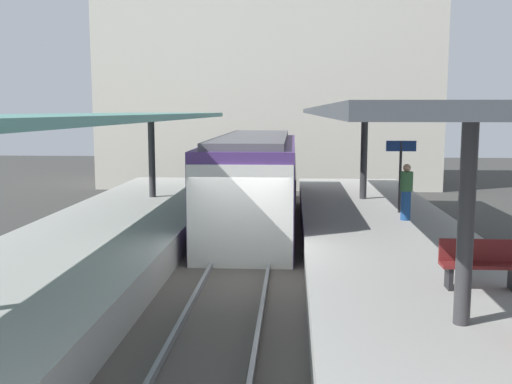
# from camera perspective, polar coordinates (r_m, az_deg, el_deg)

# --- Properties ---
(ground_plane) EXTENTS (80.00, 80.00, 0.00)m
(ground_plane) POSITION_cam_1_polar(r_m,az_deg,el_deg) (14.17, -1.89, -9.09)
(ground_plane) COLOR #383835
(platform_left) EXTENTS (4.40, 28.00, 1.00)m
(platform_left) POSITION_cam_1_polar(r_m,az_deg,el_deg) (14.87, -16.73, -6.60)
(platform_left) COLOR #9E9E99
(platform_left) RESTS_ON ground_plane
(platform_right) EXTENTS (4.40, 28.00, 1.00)m
(platform_right) POSITION_cam_1_polar(r_m,az_deg,el_deg) (14.19, 13.69, -7.19)
(platform_right) COLOR #9E9E99
(platform_right) RESTS_ON ground_plane
(track_ballast) EXTENTS (3.20, 28.00, 0.20)m
(track_ballast) POSITION_cam_1_polar(r_m,az_deg,el_deg) (14.14, -1.89, -8.70)
(track_ballast) COLOR #4C4742
(track_ballast) RESTS_ON ground_plane
(rail_near_side) EXTENTS (0.08, 28.00, 0.14)m
(rail_near_side) POSITION_cam_1_polar(r_m,az_deg,el_deg) (14.18, -4.82, -7.96)
(rail_near_side) COLOR slate
(rail_near_side) RESTS_ON track_ballast
(rail_far_side) EXTENTS (0.08, 28.00, 0.14)m
(rail_far_side) POSITION_cam_1_polar(r_m,az_deg,el_deg) (14.04, 1.06, -8.09)
(rail_far_side) COLOR slate
(rail_far_side) RESTS_ON track_ballast
(commuter_train) EXTENTS (2.78, 10.83, 3.10)m
(commuter_train) POSITION_cam_1_polar(r_m,az_deg,el_deg) (20.00, -0.18, 0.94)
(commuter_train) COLOR #472D6B
(commuter_train) RESTS_ON track_ballast
(canopy_left) EXTENTS (4.18, 21.00, 3.03)m
(canopy_left) POSITION_cam_1_polar(r_m,az_deg,el_deg) (15.75, -15.45, 6.80)
(canopy_left) COLOR #333335
(canopy_left) RESTS_ON platform_left
(canopy_right) EXTENTS (4.18, 21.00, 3.19)m
(canopy_right) POSITION_cam_1_polar(r_m,az_deg,el_deg) (15.10, 13.20, 7.42)
(canopy_right) COLOR #333335
(canopy_right) RESTS_ON platform_right
(platform_bench) EXTENTS (1.40, 0.41, 0.86)m
(platform_bench) POSITION_cam_1_polar(r_m,az_deg,el_deg) (11.25, 20.67, -6.33)
(platform_bench) COLOR black
(platform_bench) RESTS_ON platform_right
(platform_sign) EXTENTS (0.90, 0.08, 2.21)m
(platform_sign) POSITION_cam_1_polar(r_m,az_deg,el_deg) (18.66, 13.68, 2.99)
(platform_sign) COLOR #262628
(platform_sign) RESTS_ON platform_right
(passenger_near_bench) EXTENTS (0.36, 0.36, 1.61)m
(passenger_near_bench) POSITION_cam_1_polar(r_m,az_deg,el_deg) (17.52, 14.18, 0.08)
(passenger_near_bench) COLOR navy
(passenger_near_bench) RESTS_ON platform_right
(station_building_backdrop) EXTENTS (18.00, 6.00, 11.00)m
(station_building_backdrop) POSITION_cam_1_polar(r_m,az_deg,el_deg) (33.55, 1.22, 10.15)
(station_building_backdrop) COLOR beige
(station_building_backdrop) RESTS_ON ground_plane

